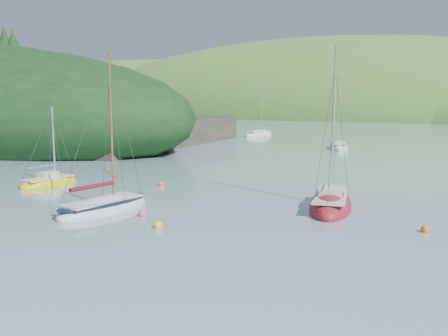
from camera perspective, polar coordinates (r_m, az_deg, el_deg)
The scene contains 7 objects.
ground at distance 24.58m, azimuth -9.67°, elevation -7.32°, with size 700.00×700.00×0.00m, color gray.
daysailer_white at distance 29.42m, azimuth -13.58°, elevation -4.44°, with size 2.50×6.40×9.75m.
sloop_red at distance 30.01m, azimuth 12.08°, elevation -4.18°, with size 4.47×7.39×10.33m.
sailboat_yellow at distance 39.33m, azimuth -19.38°, elevation -1.65°, with size 1.93×4.82×6.39m.
distant_sloop_a at distance 65.58m, azimuth 12.95°, elevation 2.31°, with size 4.86×7.07×9.55m.
distant_sloop_c at distance 85.61m, azimuth 3.96°, elevation 3.78°, with size 3.25×7.26×10.04m.
mooring_buoys at distance 28.64m, azimuth -3.38°, elevation -4.77°, with size 19.55×9.81×0.50m.
Camera 1 is at (16.27, -17.26, 6.45)m, focal length 40.00 mm.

